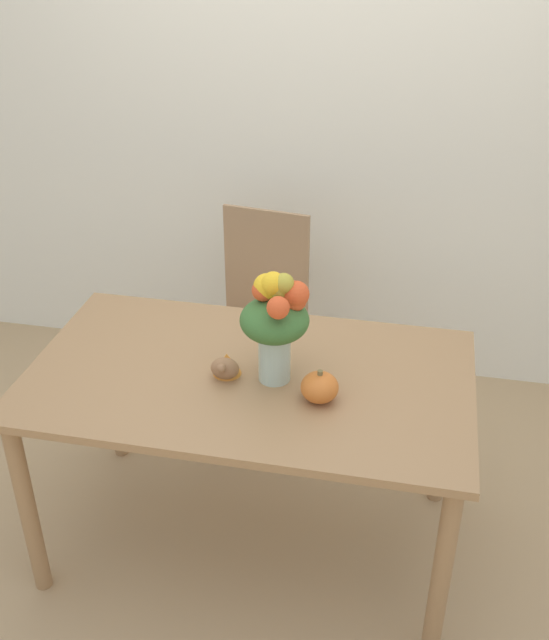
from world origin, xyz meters
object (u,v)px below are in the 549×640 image
(pumpkin, at_px, (320,387))
(dining_chair_near_window, at_px, (257,320))
(turkey_figurine, at_px, (226,366))
(flower_vase, at_px, (276,320))

(pumpkin, xyz_separation_m, dining_chair_near_window, (-0.42, 0.92, -0.33))
(pumpkin, xyz_separation_m, turkey_figurine, (-0.33, 0.07, -0.01))
(flower_vase, height_order, dining_chair_near_window, flower_vase)
(flower_vase, bearing_deg, pumpkin, -28.74)
(pumpkin, relative_size, dining_chair_near_window, 0.12)
(dining_chair_near_window, bearing_deg, turkey_figurine, -76.23)
(pumpkin, relative_size, turkey_figurine, 0.94)
(pumpkin, bearing_deg, turkey_figurine, 167.55)
(flower_vase, distance_m, dining_chair_near_window, 1.00)
(pumpkin, height_order, dining_chair_near_window, dining_chair_near_window)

